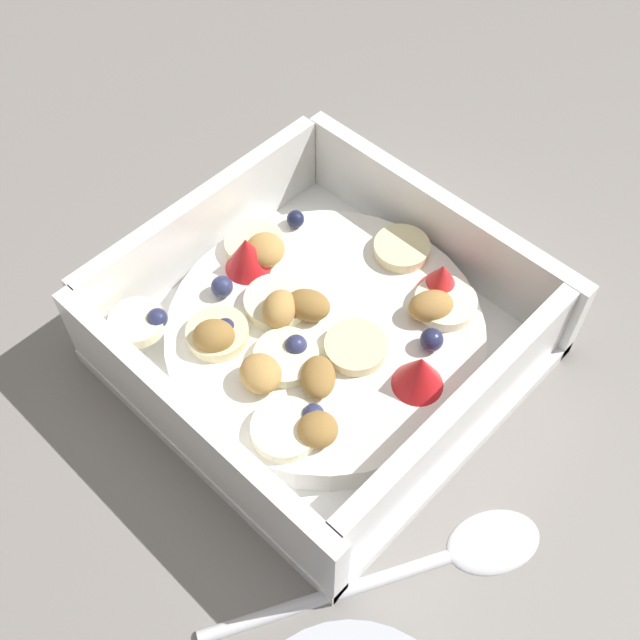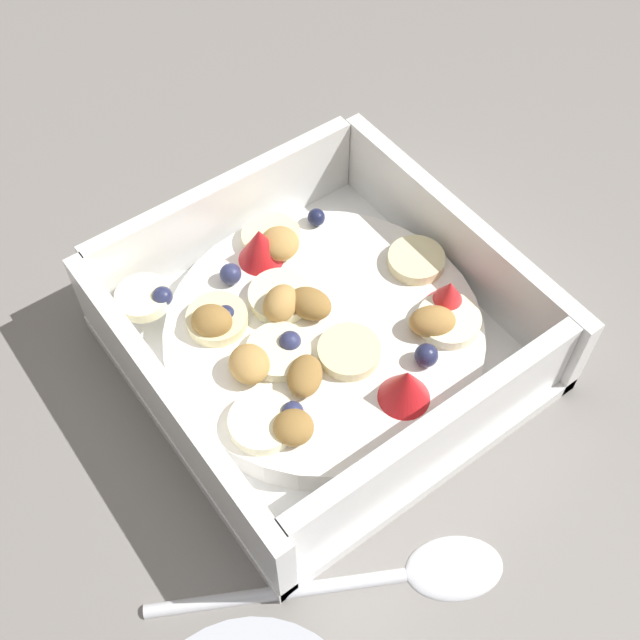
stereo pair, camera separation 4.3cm
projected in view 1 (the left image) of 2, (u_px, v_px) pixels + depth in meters
ground_plane at (325, 356)px, 0.46m from camera, size 2.40×2.40×0.00m
fruit_bowl at (319, 330)px, 0.44m from camera, size 0.20×0.20×0.06m
spoon at (445, 555)px, 0.38m from camera, size 0.10×0.16×0.01m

